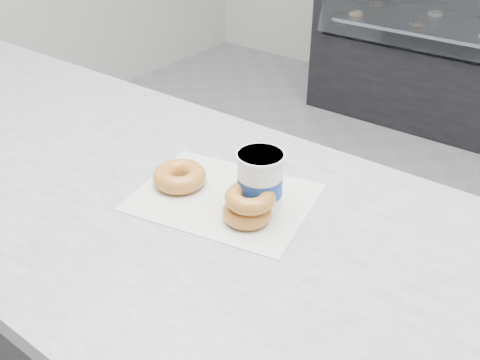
# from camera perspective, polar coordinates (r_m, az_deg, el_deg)

# --- Properties ---
(ground) EXTENTS (5.00, 5.00, 0.00)m
(ground) POSITION_cam_1_polar(r_m,az_deg,el_deg) (1.98, 10.64, -17.70)
(ground) COLOR gray
(ground) RESTS_ON ground
(wax_paper) EXTENTS (0.39, 0.32, 0.00)m
(wax_paper) POSITION_cam_1_polar(r_m,az_deg,el_deg) (1.06, -1.75, -1.85)
(wax_paper) COLOR silver
(wax_paper) RESTS_ON counter
(donut_single) EXTENTS (0.11, 0.11, 0.04)m
(donut_single) POSITION_cam_1_polar(r_m,az_deg,el_deg) (1.09, -6.45, 0.38)
(donut_single) COLOR gold
(donut_single) RESTS_ON wax_paper
(donut_stack) EXTENTS (0.10, 0.10, 0.06)m
(donut_stack) POSITION_cam_1_polar(r_m,az_deg,el_deg) (0.98, 0.92, -2.68)
(donut_stack) COLOR gold
(donut_stack) RESTS_ON wax_paper
(coffee_cup) EXTENTS (0.11, 0.11, 0.12)m
(coffee_cup) POSITION_cam_1_polar(r_m,az_deg,el_deg) (0.99, 2.14, -0.19)
(coffee_cup) COLOR white
(coffee_cup) RESTS_ON counter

